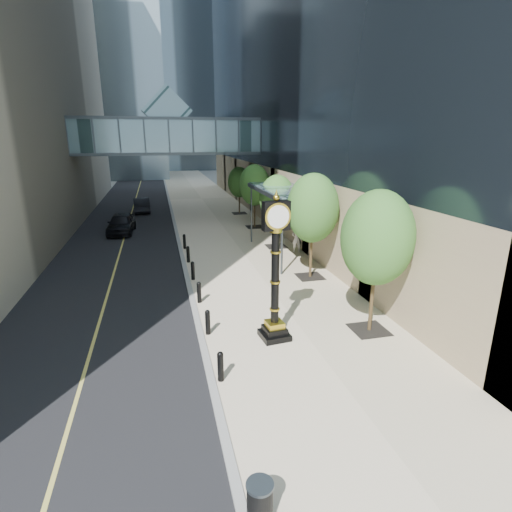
# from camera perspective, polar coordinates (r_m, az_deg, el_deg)

# --- Properties ---
(ground) EXTENTS (320.00, 320.00, 0.00)m
(ground) POSITION_cam_1_polar(r_m,az_deg,el_deg) (13.14, 8.03, -18.18)
(ground) COLOR gray
(ground) RESTS_ON ground
(road) EXTENTS (8.00, 180.00, 0.02)m
(road) POSITION_cam_1_polar(r_m,az_deg,el_deg) (50.57, -16.90, 7.50)
(road) COLOR black
(road) RESTS_ON ground
(sidewalk) EXTENTS (8.00, 180.00, 0.06)m
(sidewalk) POSITION_cam_1_polar(r_m,az_deg,el_deg) (50.77, -7.78, 8.12)
(sidewalk) COLOR beige
(sidewalk) RESTS_ON ground
(curb) EXTENTS (0.25, 180.00, 0.07)m
(curb) POSITION_cam_1_polar(r_m,az_deg,el_deg) (50.51, -12.33, 7.85)
(curb) COLOR gray
(curb) RESTS_ON ground
(distant_tower_c) EXTENTS (22.00, 22.00, 65.00)m
(distant_tower_c) POSITION_cam_1_polar(r_m,az_deg,el_deg) (132.34, -16.07, 27.03)
(distant_tower_c) COLOR #9DB8C5
(distant_tower_c) RESTS_ON ground
(skywalk) EXTENTS (17.00, 4.20, 5.80)m
(skywalk) POSITION_cam_1_polar(r_m,az_deg,el_deg) (37.96, -12.44, 16.69)
(skywalk) COLOR slate
(skywalk) RESTS_ON ground
(entrance_canopy) EXTENTS (3.00, 8.00, 4.38)m
(entrance_canopy) POSITION_cam_1_polar(r_m,az_deg,el_deg) (25.37, 4.10, 9.21)
(entrance_canopy) COLOR #383F44
(entrance_canopy) RESTS_ON ground
(bollard_row) EXTENTS (0.20, 16.20, 0.90)m
(bollard_row) POSITION_cam_1_polar(r_m,az_deg,el_deg) (20.24, -8.60, -3.64)
(bollard_row) COLOR black
(bollard_row) RESTS_ON sidewalk
(street_trees) EXTENTS (2.75, 28.48, 5.65)m
(street_trees) POSITION_cam_1_polar(r_m,az_deg,el_deg) (25.72, 4.16, 8.06)
(street_trees) COLOR black
(street_trees) RESTS_ON sidewalk
(street_clock) EXTENTS (1.14, 1.14, 5.51)m
(street_clock) POSITION_cam_1_polar(r_m,az_deg,el_deg) (14.69, 2.75, -3.36)
(street_clock) COLOR black
(street_clock) RESTS_ON sidewalk
(trash_bin) EXTENTS (0.53, 0.53, 0.90)m
(trash_bin) POSITION_cam_1_polar(r_m,az_deg,el_deg) (9.29, 0.54, -31.95)
(trash_bin) COLOR black
(trash_bin) RESTS_ON sidewalk
(pedestrian) EXTENTS (0.74, 0.57, 1.82)m
(pedestrian) POSITION_cam_1_polar(r_m,az_deg,el_deg) (26.59, 5.86, 2.44)
(pedestrian) COLOR #BCB5AD
(pedestrian) RESTS_ON sidewalk
(car_near) EXTENTS (2.25, 4.80, 1.59)m
(car_near) POSITION_cam_1_polar(r_m,az_deg,el_deg) (33.78, -18.69, 4.44)
(car_near) COLOR black
(car_near) RESTS_ON road
(car_far) EXTENTS (1.81, 4.54, 1.47)m
(car_far) POSITION_cam_1_polar(r_m,az_deg,el_deg) (42.90, -16.03, 7.04)
(car_far) COLOR black
(car_far) RESTS_ON road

